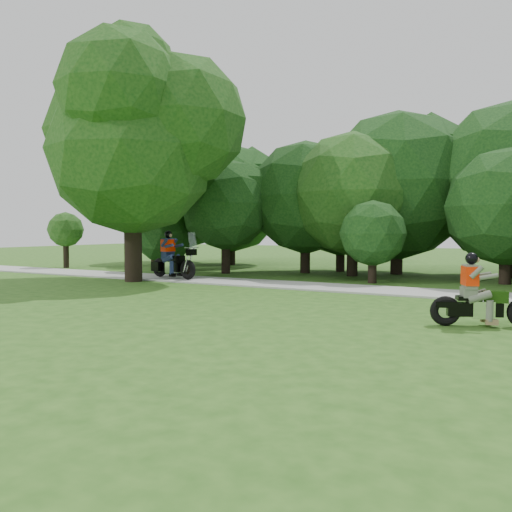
% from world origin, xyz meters
% --- Properties ---
extents(ground, '(100.00, 100.00, 0.00)m').
position_xyz_m(ground, '(0.00, 0.00, 0.00)').
color(ground, '#275217').
rests_on(ground, ground).
extents(walkway, '(60.00, 2.20, 0.06)m').
position_xyz_m(walkway, '(0.00, 8.00, 0.03)').
color(walkway, '#A2A29D').
rests_on(walkway, ground).
extents(tree_line, '(39.67, 11.26, 7.86)m').
position_xyz_m(tree_line, '(1.60, 14.54, 3.63)').
color(tree_line, black).
rests_on(tree_line, ground).
extents(big_tree_west, '(8.64, 6.56, 9.96)m').
position_xyz_m(big_tree_west, '(-10.54, 6.85, 5.76)').
color(big_tree_west, black).
rests_on(big_tree_west, ground).
extents(chopper_motorcycle, '(2.11, 1.11, 1.55)m').
position_xyz_m(chopper_motorcycle, '(2.19, 2.95, 0.57)').
color(chopper_motorcycle, black).
rests_on(chopper_motorcycle, ground).
extents(touring_motorcycle, '(2.52, 1.10, 1.93)m').
position_xyz_m(touring_motorcycle, '(-9.70, 7.83, 0.76)').
color(touring_motorcycle, black).
rests_on(touring_motorcycle, walkway).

